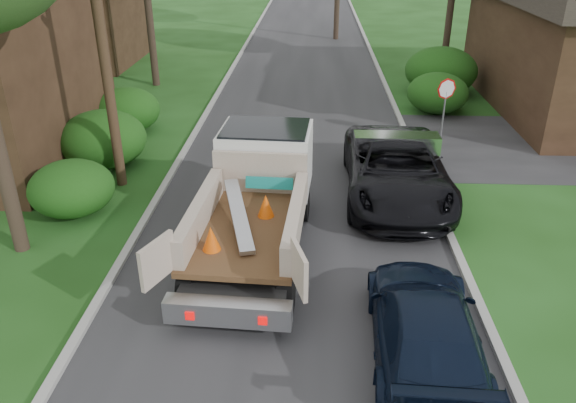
# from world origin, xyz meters

# --- Properties ---
(ground) EXTENTS (120.00, 120.00, 0.00)m
(ground) POSITION_xyz_m (0.00, 0.00, 0.00)
(ground) COLOR #1A3F12
(ground) RESTS_ON ground
(road) EXTENTS (8.00, 90.00, 0.02)m
(road) POSITION_xyz_m (0.00, 10.00, 0.00)
(road) COLOR #28282B
(road) RESTS_ON ground
(curb_left) EXTENTS (0.20, 90.00, 0.12)m
(curb_left) POSITION_xyz_m (-4.10, 10.00, 0.06)
(curb_left) COLOR #9E9E99
(curb_left) RESTS_ON ground
(curb_right) EXTENTS (0.20, 90.00, 0.12)m
(curb_right) POSITION_xyz_m (4.10, 10.00, 0.06)
(curb_right) COLOR #9E9E99
(curb_right) RESTS_ON ground
(stop_sign) EXTENTS (0.71, 0.32, 2.48)m
(stop_sign) POSITION_xyz_m (5.20, 9.00, 1.78)
(stop_sign) COLOR slate
(stop_sign) RESTS_ON ground
(utility_pole) EXTENTS (2.42, 1.25, 10.00)m
(utility_pole) POSITION_xyz_m (-5.48, 4.98, 5.17)
(utility_pole) COLOR #382619
(utility_pole) RESTS_ON ground
(house_left_far) EXTENTS (7.56, 7.56, 6.00)m
(house_left_far) POSITION_xyz_m (-13.50, 22.00, 3.05)
(house_left_far) COLOR #332015
(house_left_far) RESTS_ON ground
(hedge_left_a) EXTENTS (2.34, 2.34, 1.53)m
(hedge_left_a) POSITION_xyz_m (-6.20, 3.00, 0.77)
(hedge_left_a) COLOR #123B0D
(hedge_left_a) RESTS_ON ground
(hedge_left_b) EXTENTS (2.86, 2.86, 1.87)m
(hedge_left_b) POSITION_xyz_m (-6.50, 6.50, 0.94)
(hedge_left_b) COLOR #123B0D
(hedge_left_b) RESTS_ON ground
(hedge_left_c) EXTENTS (2.60, 2.60, 1.70)m
(hedge_left_c) POSITION_xyz_m (-6.80, 10.00, 0.85)
(hedge_left_c) COLOR #123B0D
(hedge_left_c) RESTS_ON ground
(hedge_right_a) EXTENTS (2.60, 2.60, 1.70)m
(hedge_right_a) POSITION_xyz_m (5.80, 13.00, 0.85)
(hedge_right_a) COLOR #123B0D
(hedge_right_a) RESTS_ON ground
(hedge_right_b) EXTENTS (3.38, 3.38, 2.21)m
(hedge_right_b) POSITION_xyz_m (6.50, 16.00, 1.10)
(hedge_right_b) COLOR #123B0D
(hedge_right_b) RESTS_ON ground
(flatbed_truck) EXTENTS (3.17, 6.84, 2.53)m
(flatbed_truck) POSITION_xyz_m (-0.86, 2.05, 1.38)
(flatbed_truck) COLOR black
(flatbed_truck) RESTS_ON ground
(black_pickup) EXTENTS (3.06, 6.40, 1.76)m
(black_pickup) POSITION_xyz_m (2.95, 4.50, 0.88)
(black_pickup) COLOR black
(black_pickup) RESTS_ON ground
(navy_suv) EXTENTS (2.18, 4.91, 1.40)m
(navy_suv) POSITION_xyz_m (2.60, -2.50, 0.70)
(navy_suv) COLOR black
(navy_suv) RESTS_ON ground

